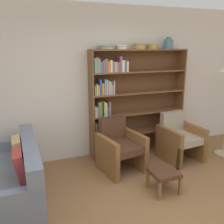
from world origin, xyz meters
name	(u,v)px	position (x,y,z in m)	size (l,w,h in m)	color
wall_back	(107,83)	(0.00, 2.43, 1.38)	(12.00, 0.06, 2.75)	silver
bookshelf	(128,104)	(0.36, 2.25, 0.99)	(1.86, 0.30, 1.99)	brown
bowl_terracotta	(107,47)	(-0.06, 2.24, 2.03)	(0.29, 0.29, 0.07)	gray
bowl_copper	(121,47)	(0.20, 2.24, 2.03)	(0.23, 0.23, 0.07)	silver
bowl_sage	(139,46)	(0.55, 2.24, 2.04)	(0.24, 0.24, 0.10)	tan
bowl_stoneware	(152,46)	(0.82, 2.24, 2.04)	(0.21, 0.21, 0.09)	tan
vase_tall	(168,44)	(1.16, 2.24, 2.08)	(0.17, 0.17, 0.22)	slate
couch	(9,183)	(-1.77, 1.31, 0.30)	(0.90, 1.67, 0.83)	slate
armchair_leather	(120,147)	(-0.04, 1.68, 0.39)	(0.76, 0.79, 0.85)	brown
armchair_cushioned	(179,138)	(1.14, 1.68, 0.39)	(0.71, 0.74, 0.85)	brown
footstool	(164,174)	(0.30, 0.83, 0.27)	(0.38, 0.38, 0.32)	brown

